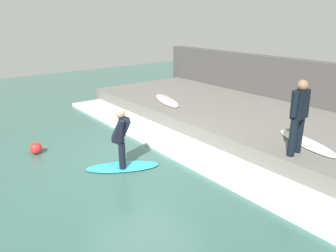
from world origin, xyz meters
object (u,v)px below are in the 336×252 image
at_px(surfer_waiting_near, 299,113).
at_px(surfboard_spare, 167,100).
at_px(marker_buoy, 36,148).
at_px(surfboard_waiting_near, 306,143).
at_px(surfer_riding, 121,135).
at_px(surfboard_riding, 123,167).

xyz_separation_m(surfer_waiting_near, surfboard_spare, (0.62, 5.42, -0.90)).
xyz_separation_m(surfer_waiting_near, marker_buoy, (-4.21, 4.67, -1.27)).
xyz_separation_m(surfboard_spare, marker_buoy, (-4.83, -0.76, -0.37)).
height_order(surfboard_waiting_near, surfboard_spare, same).
bearing_deg(surfboard_spare, surfer_riding, -140.82).
bearing_deg(surfboard_riding, surfboard_waiting_near, -33.84).
distance_m(surfer_riding, marker_buoy, 2.57).
bearing_deg(marker_buoy, surfer_riding, -56.96).
relative_size(surfer_riding, surfboard_waiting_near, 0.71).
xyz_separation_m(surfboard_riding, surfboard_spare, (3.48, 2.84, 0.49)).
height_order(surfboard_spare, marker_buoy, surfboard_spare).
bearing_deg(surfer_waiting_near, surfboard_waiting_near, 11.15).
height_order(surfboard_riding, surfer_waiting_near, surfer_waiting_near).
xyz_separation_m(surfer_riding, surfboard_waiting_near, (3.63, -2.44, -0.31)).
distance_m(surfer_waiting_near, marker_buoy, 6.41).
relative_size(surfboard_riding, surfer_riding, 1.28).
relative_size(surfboard_waiting_near, surfboard_spare, 0.94).
height_order(surfboard_riding, marker_buoy, marker_buoy).
distance_m(surfboard_riding, marker_buoy, 2.48).
bearing_deg(marker_buoy, surfboard_spare, 8.93).
relative_size(surfboard_riding, surfer_waiting_near, 1.07).
height_order(surfboard_riding, surfboard_waiting_near, surfboard_waiting_near).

